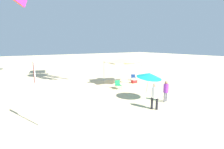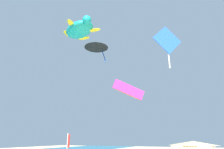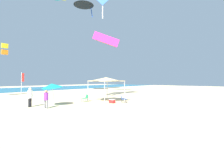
{
  "view_description": "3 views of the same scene",
  "coord_description": "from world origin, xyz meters",
  "px_view_note": "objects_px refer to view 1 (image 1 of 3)",
  "views": [
    {
      "loc": [
        -15.74,
        11.14,
        4.27
      ],
      "look_at": [
        -1.63,
        1.67,
        1.32
      ],
      "focal_mm": 27.48,
      "sensor_mm": 36.0,
      "label": 1
    },
    {
      "loc": [
        -21.01,
        -0.76,
        3.04
      ],
      "look_at": [
        -0.2,
        8.14,
        10.52
      ],
      "focal_mm": 31.12,
      "sensor_mm": 36.0,
      "label": 2
    },
    {
      "loc": [
        -14.84,
        -12.87,
        2.5
      ],
      "look_at": [
        0.26,
        -0.13,
        3.18
      ],
      "focal_mm": 25.86,
      "sensor_mm": 36.0,
      "label": 3
    }
  ],
  "objects_px": {
    "canopy_tent": "(122,61)",
    "person_near_umbrella": "(166,90)",
    "beach_umbrella": "(149,75)",
    "cooler_box": "(134,81)",
    "person_watching_sky": "(155,94)",
    "banner_flag": "(36,87)",
    "folding_chair_facing_ocean": "(133,77)",
    "folding_chair_right_of_tent": "(118,84)"
  },
  "relations": [
    {
      "from": "banner_flag",
      "to": "person_near_umbrella",
      "type": "distance_m",
      "value": 8.95
    },
    {
      "from": "cooler_box",
      "to": "person_watching_sky",
      "type": "distance_m",
      "value": 8.12
    },
    {
      "from": "canopy_tent",
      "to": "beach_umbrella",
      "type": "height_order",
      "value": "canopy_tent"
    },
    {
      "from": "cooler_box",
      "to": "folding_chair_right_of_tent",
      "type": "bearing_deg",
      "value": 110.15
    },
    {
      "from": "beach_umbrella",
      "to": "person_watching_sky",
      "type": "xyz_separation_m",
      "value": [
        -1.59,
        1.08,
        -0.92
      ]
    },
    {
      "from": "beach_umbrella",
      "to": "folding_chair_right_of_tent",
      "type": "bearing_deg",
      "value": -0.9
    },
    {
      "from": "canopy_tent",
      "to": "person_near_umbrella",
      "type": "xyz_separation_m",
      "value": [
        -6.77,
        1.03,
        -1.62
      ]
    },
    {
      "from": "canopy_tent",
      "to": "cooler_box",
      "type": "height_order",
      "value": "canopy_tent"
    },
    {
      "from": "folding_chair_right_of_tent",
      "to": "person_watching_sky",
      "type": "xyz_separation_m",
      "value": [
        -5.74,
        1.15,
        0.58
      ]
    },
    {
      "from": "beach_umbrella",
      "to": "banner_flag",
      "type": "bearing_deg",
      "value": 87.9
    },
    {
      "from": "beach_umbrella",
      "to": "person_watching_sky",
      "type": "relative_size",
      "value": 1.3
    },
    {
      "from": "banner_flag",
      "to": "person_watching_sky",
      "type": "bearing_deg",
      "value": -105.23
    },
    {
      "from": "folding_chair_facing_ocean",
      "to": "banner_flag",
      "type": "height_order",
      "value": "banner_flag"
    },
    {
      "from": "banner_flag",
      "to": "cooler_box",
      "type": "bearing_deg",
      "value": -65.92
    },
    {
      "from": "folding_chair_facing_ocean",
      "to": "cooler_box",
      "type": "xyz_separation_m",
      "value": [
        -1.02,
        0.72,
        -0.27
      ]
    },
    {
      "from": "cooler_box",
      "to": "person_near_umbrella",
      "type": "relative_size",
      "value": 0.41
    },
    {
      "from": "cooler_box",
      "to": "person_near_umbrella",
      "type": "xyz_separation_m",
      "value": [
        -6.28,
        2.38,
        0.75
      ]
    },
    {
      "from": "folding_chair_right_of_tent",
      "to": "folding_chair_facing_ocean",
      "type": "xyz_separation_m",
      "value": [
        2.15,
        -3.81,
        0.0
      ]
    },
    {
      "from": "banner_flag",
      "to": "person_watching_sky",
      "type": "height_order",
      "value": "banner_flag"
    },
    {
      "from": "folding_chair_facing_ocean",
      "to": "cooler_box",
      "type": "distance_m",
      "value": 1.27
    },
    {
      "from": "canopy_tent",
      "to": "banner_flag",
      "type": "bearing_deg",
      "value": 119.16
    },
    {
      "from": "folding_chair_facing_ocean",
      "to": "canopy_tent",
      "type": "bearing_deg",
      "value": 60.2
    },
    {
      "from": "canopy_tent",
      "to": "beach_umbrella",
      "type": "xyz_separation_m",
      "value": [
        -5.77,
        1.81,
        -0.6
      ]
    },
    {
      "from": "cooler_box",
      "to": "person_watching_sky",
      "type": "bearing_deg",
      "value": 148.33
    },
    {
      "from": "folding_chair_facing_ocean",
      "to": "cooler_box",
      "type": "height_order",
      "value": "folding_chair_facing_ocean"
    },
    {
      "from": "folding_chair_right_of_tent",
      "to": "person_near_umbrella",
      "type": "relative_size",
      "value": 0.51
    },
    {
      "from": "person_near_umbrella",
      "to": "person_watching_sky",
      "type": "distance_m",
      "value": 1.96
    },
    {
      "from": "beach_umbrella",
      "to": "folding_chair_right_of_tent",
      "type": "xyz_separation_m",
      "value": [
        4.15,
        -0.06,
        -1.49
      ]
    },
    {
      "from": "person_near_umbrella",
      "to": "person_watching_sky",
      "type": "xyz_separation_m",
      "value": [
        -0.59,
        1.86,
        0.1
      ]
    },
    {
      "from": "person_watching_sky",
      "to": "folding_chair_facing_ocean",
      "type": "bearing_deg",
      "value": 104.96
    },
    {
      "from": "canopy_tent",
      "to": "beach_umbrella",
      "type": "relative_size",
      "value": 1.58
    },
    {
      "from": "folding_chair_facing_ocean",
      "to": "cooler_box",
      "type": "relative_size",
      "value": 1.25
    },
    {
      "from": "folding_chair_right_of_tent",
      "to": "canopy_tent",
      "type": "bearing_deg",
      "value": 60.1
    },
    {
      "from": "folding_chair_facing_ocean",
      "to": "cooler_box",
      "type": "bearing_deg",
      "value": 100.71
    },
    {
      "from": "beach_umbrella",
      "to": "banner_flag",
      "type": "distance_m",
      "value": 8.01
    },
    {
      "from": "canopy_tent",
      "to": "person_near_umbrella",
      "type": "bearing_deg",
      "value": 171.33
    },
    {
      "from": "person_watching_sky",
      "to": "person_near_umbrella",
      "type": "bearing_deg",
      "value": 64.75
    },
    {
      "from": "canopy_tent",
      "to": "cooler_box",
      "type": "xyz_separation_m",
      "value": [
        -0.49,
        -1.34,
        -2.37
      ]
    },
    {
      "from": "person_near_umbrella",
      "to": "canopy_tent",
      "type": "bearing_deg",
      "value": 69.92
    },
    {
      "from": "banner_flag",
      "to": "person_watching_sky",
      "type": "distance_m",
      "value": 7.25
    },
    {
      "from": "beach_umbrella",
      "to": "cooler_box",
      "type": "relative_size",
      "value": 3.56
    },
    {
      "from": "banner_flag",
      "to": "folding_chair_facing_ocean",
      "type": "bearing_deg",
      "value": -63.18
    }
  ]
}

